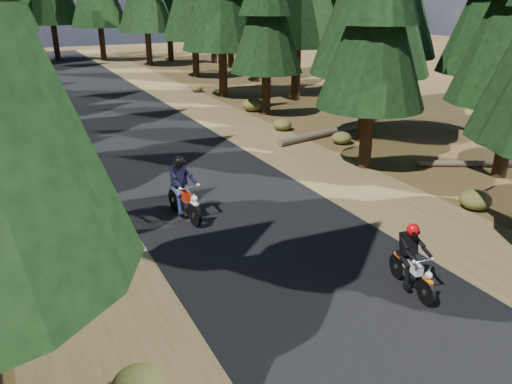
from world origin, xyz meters
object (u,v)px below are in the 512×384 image
log_near (329,132)px  rider_lead (412,270)px  rider_follow (184,198)px  log_far (474,164)px

log_near → rider_lead: bearing=-128.1°
rider_lead → rider_follow: (-3.10, 5.84, 0.09)m
rider_lead → rider_follow: rider_follow is taller
log_far → rider_lead: size_ratio=2.41×
log_near → rider_lead: (-5.87, -11.55, 0.35)m
log_near → rider_follow: rider_follow is taller
log_far → rider_follow: (-11.24, 0.50, 0.48)m
log_near → rider_lead: rider_lead is taller
log_near → log_far: 6.61m
rider_lead → rider_follow: bearing=-51.6°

